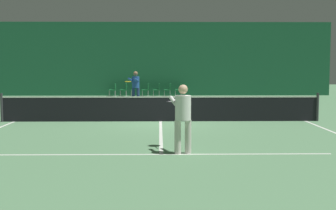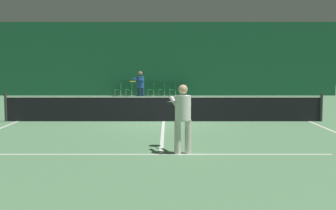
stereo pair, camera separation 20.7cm
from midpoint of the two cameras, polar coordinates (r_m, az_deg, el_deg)
The scene contains 18 objects.
ground_plane at distance 17.65m, azimuth -0.39°, elevation -2.00°, with size 60.00×60.00×0.00m, color #56845B.
backdrop_curtain at distance 31.57m, azimuth -0.30°, elevation 5.63°, with size 23.00×0.12×4.93m.
court_line_baseline_far at distance 29.49m, azimuth -0.31°, elevation 0.88°, with size 11.00×0.10×0.00m.
court_line_service_far at distance 24.01m, azimuth -0.33°, elevation -0.10°, with size 8.25×0.10×0.00m.
court_line_service_near at distance 11.33m, azimuth -0.51°, elevation -6.03°, with size 8.25×0.10×0.00m.
court_line_sideline_left at distance 18.50m, azimuth -17.69°, elevation -1.91°, with size 0.10×23.80×0.00m.
court_line_sideline_right at distance 18.47m, azimuth 16.95°, elevation -1.90°, with size 0.10×23.80×0.00m.
court_line_centre at distance 17.65m, azimuth -0.39°, elevation -2.00°, with size 0.10×12.80×0.00m.
tennis_net at distance 17.59m, azimuth -0.39°, elevation -0.35°, with size 12.00×0.10×1.07m.
player_near at distance 11.32m, azimuth 2.12°, elevation -1.04°, with size 0.66×1.40×1.68m.
player_far at distance 25.28m, azimuth -3.37°, elevation 2.47°, with size 0.82×1.43×1.75m.
courtside_chair_0 at distance 31.23m, azimuth -5.99°, elevation 1.98°, with size 0.44×0.44×0.84m.
courtside_chair_1 at distance 31.16m, azimuth -4.65°, elevation 1.98°, with size 0.44×0.44×0.84m.
courtside_chair_2 at distance 31.11m, azimuth -3.31°, elevation 1.99°, with size 0.44×0.44×0.84m.
courtside_chair_3 at distance 31.08m, azimuth -1.97°, elevation 1.99°, with size 0.44×0.44×0.84m.
courtside_chair_4 at distance 31.07m, azimuth -0.63°, elevation 1.99°, with size 0.44×0.44×0.84m.
courtside_chair_5 at distance 31.07m, azimuth 0.72°, elevation 1.99°, with size 0.44×0.44×0.84m.
courtside_chair_6 at distance 31.09m, azimuth 2.06°, elevation 1.99°, with size 0.44×0.44×0.84m.
Camera 2 is at (0.17, -17.51, 2.20)m, focal length 50.00 mm.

